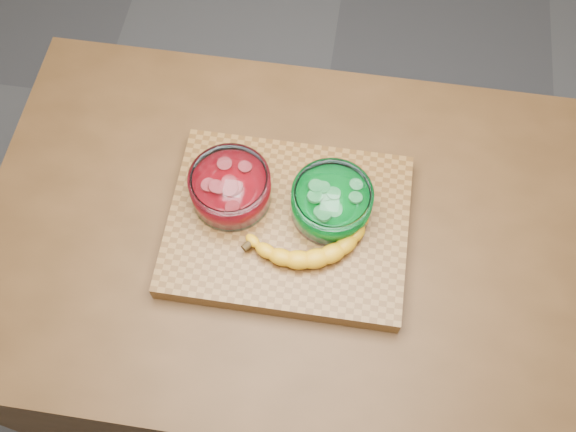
# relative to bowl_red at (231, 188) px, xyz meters

# --- Properties ---
(ground) EXTENTS (3.50, 3.50, 0.00)m
(ground) POSITION_rel_bowl_red_xyz_m (0.11, -0.03, -0.97)
(ground) COLOR #545458
(ground) RESTS_ON ground
(counter) EXTENTS (1.20, 0.80, 0.90)m
(counter) POSITION_rel_bowl_red_xyz_m (0.11, -0.03, -0.52)
(counter) COLOR #4F3117
(counter) RESTS_ON ground
(cutting_board) EXTENTS (0.45, 0.35, 0.04)m
(cutting_board) POSITION_rel_bowl_red_xyz_m (0.11, -0.03, -0.05)
(cutting_board) COLOR brown
(cutting_board) RESTS_ON counter
(bowl_red) EXTENTS (0.15, 0.15, 0.07)m
(bowl_red) POSITION_rel_bowl_red_xyz_m (0.00, 0.00, 0.00)
(bowl_red) COLOR white
(bowl_red) RESTS_ON cutting_board
(bowl_green) EXTENTS (0.15, 0.15, 0.07)m
(bowl_green) POSITION_rel_bowl_red_xyz_m (0.19, -0.00, -0.00)
(bowl_green) COLOR white
(bowl_green) RESTS_ON cutting_board
(banana) EXTENTS (0.26, 0.16, 0.04)m
(banana) POSITION_rel_bowl_red_xyz_m (0.16, -0.07, -0.02)
(banana) COLOR orange
(banana) RESTS_ON cutting_board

